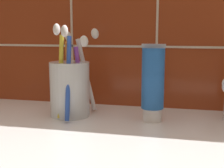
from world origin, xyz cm
name	(u,v)px	position (x,y,z in cm)	size (l,w,h in cm)	color
sink_counter	(134,137)	(0.00, 0.00, 1.00)	(79.54, 38.24, 2.00)	white
tile_wall_backsplash	(149,24)	(0.01, 19.37, 20.88)	(89.54, 1.72, 41.74)	#933819
toothbrush_cup	(70,87)	(-14.50, 7.69, 8.08)	(9.44, 14.70, 18.85)	silver
toothpaste_tube	(153,83)	(2.37, 7.68, 9.43)	(4.57, 4.35, 14.97)	white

